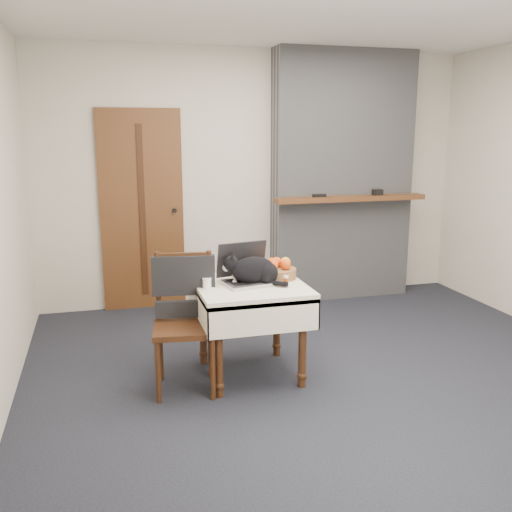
{
  "coord_description": "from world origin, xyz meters",
  "views": [
    {
      "loc": [
        -1.61,
        -3.78,
        1.79
      ],
      "look_at": [
        -0.56,
        0.02,
        0.92
      ],
      "focal_mm": 40.0,
      "sensor_mm": 36.0,
      "label": 1
    }
  ],
  "objects_px": {
    "cat": "(254,271)",
    "fruit_basket": "(279,270)",
    "side_table": "(250,299)",
    "door": "(142,211)",
    "chair": "(184,302)",
    "laptop": "(247,272)",
    "cream_jar": "(207,283)",
    "pill_bottle": "(286,281)"
  },
  "relations": [
    {
      "from": "chair",
      "to": "door",
      "type": "bearing_deg",
      "value": 102.28
    },
    {
      "from": "side_table",
      "to": "fruit_basket",
      "type": "xyz_separation_m",
      "value": [
        0.25,
        0.11,
        0.17
      ]
    },
    {
      "from": "cat",
      "to": "cream_jar",
      "type": "relative_size",
      "value": 6.16
    },
    {
      "from": "side_table",
      "to": "fruit_basket",
      "type": "relative_size",
      "value": 2.94
    },
    {
      "from": "cream_jar",
      "to": "fruit_basket",
      "type": "distance_m",
      "value": 0.59
    },
    {
      "from": "pill_bottle",
      "to": "fruit_basket",
      "type": "height_order",
      "value": "fruit_basket"
    },
    {
      "from": "cream_jar",
      "to": "fruit_basket",
      "type": "xyz_separation_m",
      "value": [
        0.57,
        0.13,
        0.02
      ]
    },
    {
      "from": "side_table",
      "to": "cream_jar",
      "type": "xyz_separation_m",
      "value": [
        -0.32,
        -0.02,
        0.15
      ]
    },
    {
      "from": "door",
      "to": "fruit_basket",
      "type": "xyz_separation_m",
      "value": [
        0.86,
        -1.79,
        -0.24
      ]
    },
    {
      "from": "chair",
      "to": "side_table",
      "type": "bearing_deg",
      "value": 11.79
    },
    {
      "from": "door",
      "to": "side_table",
      "type": "height_order",
      "value": "door"
    },
    {
      "from": "cream_jar",
      "to": "chair",
      "type": "distance_m",
      "value": 0.21
    },
    {
      "from": "fruit_basket",
      "to": "chair",
      "type": "height_order",
      "value": "chair"
    },
    {
      "from": "side_table",
      "to": "cat",
      "type": "height_order",
      "value": "cat"
    },
    {
      "from": "door",
      "to": "chair",
      "type": "height_order",
      "value": "door"
    },
    {
      "from": "pill_bottle",
      "to": "laptop",
      "type": "bearing_deg",
      "value": 142.05
    },
    {
      "from": "side_table",
      "to": "cream_jar",
      "type": "bearing_deg",
      "value": -176.34
    },
    {
      "from": "pill_bottle",
      "to": "cream_jar",
      "type": "bearing_deg",
      "value": 169.71
    },
    {
      "from": "fruit_basket",
      "to": "cream_jar",
      "type": "bearing_deg",
      "value": -166.92
    },
    {
      "from": "fruit_basket",
      "to": "cat",
      "type": "bearing_deg",
      "value": -152.11
    },
    {
      "from": "door",
      "to": "fruit_basket",
      "type": "relative_size",
      "value": 7.53
    },
    {
      "from": "door",
      "to": "laptop",
      "type": "xyz_separation_m",
      "value": [
        0.61,
        -1.84,
        -0.23
      ]
    },
    {
      "from": "door",
      "to": "pill_bottle",
      "type": "relative_size",
      "value": 26.15
    },
    {
      "from": "door",
      "to": "chair",
      "type": "distance_m",
      "value": 1.98
    },
    {
      "from": "cat",
      "to": "fruit_basket",
      "type": "xyz_separation_m",
      "value": [
        0.22,
        0.12,
        -0.04
      ]
    },
    {
      "from": "laptop",
      "to": "chair",
      "type": "distance_m",
      "value": 0.51
    },
    {
      "from": "side_table",
      "to": "laptop",
      "type": "bearing_deg",
      "value": 96.34
    },
    {
      "from": "cat",
      "to": "fruit_basket",
      "type": "height_order",
      "value": "cat"
    },
    {
      "from": "side_table",
      "to": "cream_jar",
      "type": "height_order",
      "value": "cream_jar"
    },
    {
      "from": "pill_bottle",
      "to": "fruit_basket",
      "type": "distance_m",
      "value": 0.23
    },
    {
      "from": "fruit_basket",
      "to": "door",
      "type": "bearing_deg",
      "value": 115.74
    },
    {
      "from": "laptop",
      "to": "fruit_basket",
      "type": "height_order",
      "value": "laptop"
    },
    {
      "from": "pill_bottle",
      "to": "chair",
      "type": "distance_m",
      "value": 0.74
    },
    {
      "from": "cream_jar",
      "to": "fruit_basket",
      "type": "height_order",
      "value": "fruit_basket"
    },
    {
      "from": "side_table",
      "to": "chair",
      "type": "xyz_separation_m",
      "value": [
        -0.49,
        -0.03,
        0.02
      ]
    },
    {
      "from": "side_table",
      "to": "fruit_basket",
      "type": "height_order",
      "value": "fruit_basket"
    },
    {
      "from": "cat",
      "to": "pill_bottle",
      "type": "distance_m",
      "value": 0.24
    },
    {
      "from": "cream_jar",
      "to": "pill_bottle",
      "type": "xyz_separation_m",
      "value": [
        0.55,
        -0.1,
        0.0
      ]
    },
    {
      "from": "side_table",
      "to": "cream_jar",
      "type": "distance_m",
      "value": 0.35
    },
    {
      "from": "laptop",
      "to": "chair",
      "type": "height_order",
      "value": "laptop"
    },
    {
      "from": "cream_jar",
      "to": "pill_bottle",
      "type": "relative_size",
      "value": 0.94
    },
    {
      "from": "side_table",
      "to": "cat",
      "type": "distance_m",
      "value": 0.21
    }
  ]
}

